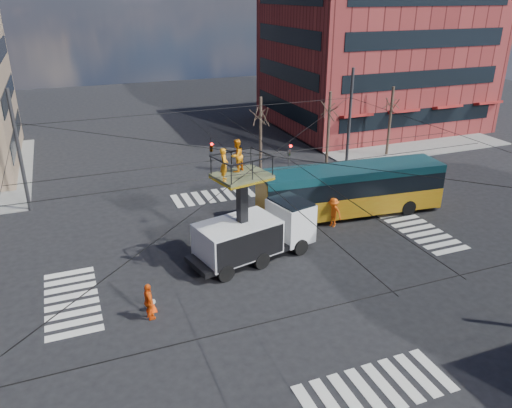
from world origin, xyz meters
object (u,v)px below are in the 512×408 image
at_px(traffic_cone, 152,304).
at_px(flagger, 333,212).
at_px(city_bus, 351,189).
at_px(worker_ground, 149,302).
at_px(utility_truck, 255,221).

height_order(traffic_cone, flagger, flagger).
bearing_deg(flagger, city_bus, 95.05).
distance_m(worker_ground, flagger, 13.30).
bearing_deg(flagger, traffic_cone, -95.63).
distance_m(utility_truck, flagger, 6.23).
bearing_deg(worker_ground, flagger, -73.54).
xyz_separation_m(utility_truck, worker_ground, (-6.35, -3.50, -1.24)).
xyz_separation_m(city_bus, flagger, (-1.92, -1.22, -0.80)).
relative_size(city_bus, flagger, 6.59).
xyz_separation_m(utility_truck, flagger, (5.83, 1.84, -1.20)).
xyz_separation_m(traffic_cone, worker_ground, (-0.19, -0.53, 0.49)).
distance_m(utility_truck, city_bus, 8.34).
bearing_deg(city_bus, flagger, -142.37).
relative_size(city_bus, worker_ground, 6.94).
xyz_separation_m(city_bus, worker_ground, (-14.10, -6.56, -0.85)).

